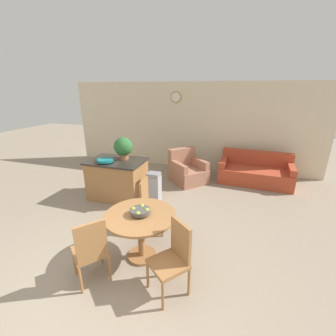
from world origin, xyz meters
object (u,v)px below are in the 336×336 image
fruit_bowl (140,211)px  potted_plant (123,147)px  couch (255,172)px  armchair (187,171)px  dining_table (141,224)px  dining_chair_near_left (91,249)px  dining_chair_far_side (150,203)px  teal_bowl (105,160)px  trash_bin (154,189)px  kitchen_island (118,179)px  dining_chair_near_right (173,256)px

fruit_bowl → potted_plant: (-1.25, 1.89, 0.40)m
couch → armchair: armchair is taller
dining_table → dining_chair_near_left: size_ratio=1.09×
dining_chair_far_side → teal_bowl: 1.65m
teal_bowl → dining_table: bearing=-45.0°
potted_plant → armchair: size_ratio=0.43×
couch → trash_bin: bearing=-133.7°
dining_table → kitchen_island: kitchen_island is taller
fruit_bowl → kitchen_island: 2.25m
dining_chair_near_right → armchair: (-0.64, 3.62, -0.23)m
fruit_bowl → trash_bin: size_ratio=0.39×
dining_chair_near_right → kitchen_island: 2.96m
dining_chair_far_side → potted_plant: size_ratio=1.89×
dining_chair_near_left → dining_chair_far_side: 1.41m
dining_table → fruit_bowl: (0.00, 0.00, 0.23)m
trash_bin → armchair: size_ratio=0.63×
potted_plant → armchair: bearing=46.0°
dining_chair_far_side → dining_chair_near_left: bearing=-16.5°
fruit_bowl → trash_bin: 1.75m
dining_chair_near_left → couch: (2.25, 4.35, -0.25)m
potted_plant → dining_table: bearing=-56.5°
dining_chair_far_side → couch: size_ratio=0.50×
potted_plant → dining_chair_far_side: bearing=-45.8°
potted_plant → teal_bowl: bearing=-126.9°
kitchen_island → teal_bowl: size_ratio=3.61×
dining_chair_far_side → fruit_bowl: bearing=6.0°
kitchen_island → dining_chair_far_side: bearing=-38.8°
fruit_bowl → teal_bowl: (-1.53, 1.53, 0.16)m
teal_bowl → dining_chair_near_right: bearing=-42.2°
dining_chair_near_right → kitchen_island: dining_chair_near_right is taller
dining_chair_near_left → dining_chair_near_right: same height
couch → armchair: size_ratio=1.61×
dining_table → teal_bowl: 2.20m
dining_chair_near_left → dining_chair_far_side: size_ratio=1.00×
dining_table → couch: (1.82, 3.72, -0.30)m
dining_chair_near_right → fruit_bowl: bearing=5.9°
trash_bin → kitchen_island: bearing=174.1°
dining_chair_near_left → armchair: 3.85m
dining_chair_near_right → kitchen_island: (-2.01, 2.17, -0.06)m
dining_chair_near_left → couch: size_ratio=0.50×
dining_chair_near_left → dining_chair_far_side: same height
dining_table → teal_bowl: bearing=135.0°
dining_chair_near_left → fruit_bowl: 0.82m
dining_chair_near_right → couch: size_ratio=0.50×
dining_chair_near_right → couch: 4.32m
fruit_bowl → dining_chair_far_side: bearing=100.9°
dining_chair_far_side → couch: (1.96, 2.97, -0.25)m
dining_chair_far_side → trash_bin: size_ratio=1.28×
dining_chair_near_right → fruit_bowl: dining_chair_near_right is taller
armchair → dining_chair_near_right: bearing=-126.3°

